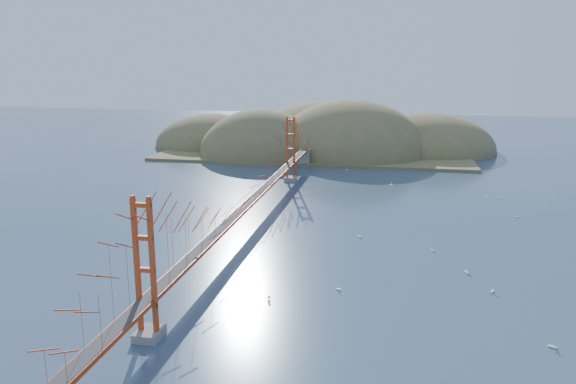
% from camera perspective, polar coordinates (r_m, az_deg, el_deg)
% --- Properties ---
extents(ground, '(320.00, 320.00, 0.00)m').
position_cam_1_polar(ground, '(73.76, -4.14, -3.73)').
color(ground, '#324A65').
rests_on(ground, ground).
extents(bridge, '(2.20, 94.40, 12.00)m').
position_cam_1_polar(bridge, '(72.17, -4.20, 1.63)').
color(bridge, gray).
rests_on(bridge, ground).
extents(far_headlands, '(84.00, 58.00, 25.00)m').
position_cam_1_polar(far_headlands, '(139.16, 4.15, 4.44)').
color(far_headlands, olive).
rests_on(far_headlands, ground).
extents(sailboat_10, '(0.48, 0.57, 0.66)m').
position_cam_1_polar(sailboat_10, '(52.60, -1.94, -10.82)').
color(sailboat_10, white).
rests_on(sailboat_10, ground).
extents(sailboat_16, '(0.62, 0.62, 0.65)m').
position_cam_1_polar(sailboat_16, '(70.79, 7.29, -4.43)').
color(sailboat_16, white).
rests_on(sailboat_16, ground).
extents(sailboat_0, '(0.63, 0.66, 0.74)m').
position_cam_1_polar(sailboat_0, '(61.76, 17.68, -7.69)').
color(sailboat_0, white).
rests_on(sailboat_0, ground).
extents(sailboat_4, '(0.60, 0.60, 0.65)m').
position_cam_1_polar(sailboat_4, '(97.02, 25.28, -0.72)').
color(sailboat_4, white).
rests_on(sailboat_4, ground).
extents(sailboat_14, '(0.67, 0.67, 0.73)m').
position_cam_1_polar(sailboat_14, '(57.72, 20.05, -9.39)').
color(sailboat_14, white).
rests_on(sailboat_14, ground).
extents(sailboat_6, '(0.59, 0.59, 0.65)m').
position_cam_1_polar(sailboat_6, '(55.04, 5.13, -9.73)').
color(sailboat_6, white).
rests_on(sailboat_6, ground).
extents(sailboat_1, '(0.56, 0.56, 0.59)m').
position_cam_1_polar(sailboat_1, '(67.36, 14.45, -5.71)').
color(sailboat_1, white).
rests_on(sailboat_1, ground).
extents(sailboat_3, '(0.67, 0.67, 0.74)m').
position_cam_1_polar(sailboat_3, '(100.04, 10.45, 0.77)').
color(sailboat_3, white).
rests_on(sailboat_3, ground).
extents(sailboat_2, '(0.68, 0.68, 0.74)m').
position_cam_1_polar(sailboat_2, '(49.29, 25.27, -13.93)').
color(sailboat_2, white).
rests_on(sailboat_2, ground).
extents(sailboat_12, '(0.49, 0.41, 0.57)m').
position_cam_1_polar(sailboat_12, '(112.46, 5.98, 2.31)').
color(sailboat_12, white).
rests_on(sailboat_12, ground).
extents(sailboat_17, '(0.59, 0.57, 0.66)m').
position_cam_1_polar(sailboat_17, '(85.00, 22.23, -2.30)').
color(sailboat_17, white).
rests_on(sailboat_17, ground).
extents(sailboat_9, '(0.54, 0.54, 0.57)m').
position_cam_1_polar(sailboat_9, '(95.13, 20.75, -0.57)').
color(sailboat_9, white).
rests_on(sailboat_9, ground).
extents(sailboat_15, '(0.55, 0.57, 0.64)m').
position_cam_1_polar(sailboat_15, '(95.23, 19.53, -0.44)').
color(sailboat_15, white).
rests_on(sailboat_15, ground).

